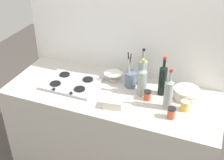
# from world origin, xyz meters

# --- Properties ---
(counter_block) EXTENTS (1.80, 0.70, 0.90)m
(counter_block) POSITION_xyz_m (0.00, 0.00, 0.45)
(counter_block) COLOR beige
(counter_block) RESTS_ON ground
(backsplash_panel) EXTENTS (1.90, 0.06, 2.25)m
(backsplash_panel) POSITION_xyz_m (0.00, 0.38, 1.13)
(backsplash_panel) COLOR white
(backsplash_panel) RESTS_ON ground
(stovetop_hob) EXTENTS (0.46, 0.36, 0.04)m
(stovetop_hob) POSITION_xyz_m (-0.37, -0.01, 0.91)
(stovetop_hob) COLOR #B2B2B7
(stovetop_hob) RESTS_ON counter_block
(plate_stack) EXTENTS (0.21, 0.21, 0.08)m
(plate_stack) POSITION_xyz_m (0.59, 0.15, 0.94)
(plate_stack) COLOR silver
(plate_stack) RESTS_ON counter_block
(wine_bottle_leftmost) EXTENTS (0.06, 0.06, 0.34)m
(wine_bottle_leftmost) POSITION_xyz_m (0.39, 0.13, 1.04)
(wine_bottle_leftmost) COLOR black
(wine_bottle_leftmost) RESTS_ON counter_block
(wine_bottle_mid_left) EXTENTS (0.07, 0.07, 0.33)m
(wine_bottle_mid_left) POSITION_xyz_m (0.19, 0.22, 1.03)
(wine_bottle_mid_left) COLOR gray
(wine_bottle_mid_left) RESTS_ON counter_block
(wine_bottle_mid_right) EXTENTS (0.07, 0.07, 0.34)m
(wine_bottle_mid_right) POSITION_xyz_m (0.47, -0.05, 1.03)
(wine_bottle_mid_right) COLOR gray
(wine_bottle_mid_right) RESTS_ON counter_block
(wine_bottle_rightmost) EXTENTS (0.08, 0.08, 0.33)m
(wine_bottle_rightmost) POSITION_xyz_m (0.24, 0.06, 1.03)
(wine_bottle_rightmost) COLOR gray
(wine_bottle_rightmost) RESTS_ON counter_block
(mixing_bowl) EXTENTS (0.16, 0.16, 0.07)m
(mixing_bowl) POSITION_xyz_m (-0.06, 0.19, 0.94)
(mixing_bowl) COLOR white
(mixing_bowl) RESTS_ON counter_block
(butter_dish) EXTENTS (0.16, 0.11, 0.07)m
(butter_dish) POSITION_xyz_m (0.08, -0.19, 0.93)
(butter_dish) COLOR silver
(butter_dish) RESTS_ON counter_block
(utensil_crock) EXTENTS (0.10, 0.10, 0.31)m
(utensil_crock) POSITION_xyz_m (0.11, 0.14, 0.98)
(utensil_crock) COLOR slate
(utensil_crock) RESTS_ON counter_block
(condiment_jar_front) EXTENTS (0.07, 0.07, 0.08)m
(condiment_jar_front) POSITION_xyz_m (0.60, -0.02, 0.94)
(condiment_jar_front) COLOR gold
(condiment_jar_front) RESTS_ON counter_block
(condiment_jar_rear) EXTENTS (0.06, 0.06, 0.09)m
(condiment_jar_rear) POSITION_xyz_m (0.53, -0.15, 0.95)
(condiment_jar_rear) COLOR #C64C2D
(condiment_jar_rear) RESTS_ON counter_block
(condiment_jar_spare) EXTENTS (0.06, 0.06, 0.08)m
(condiment_jar_spare) POSITION_xyz_m (0.30, 0.01, 0.94)
(condiment_jar_spare) COLOR #C64C2D
(condiment_jar_spare) RESTS_ON counter_block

